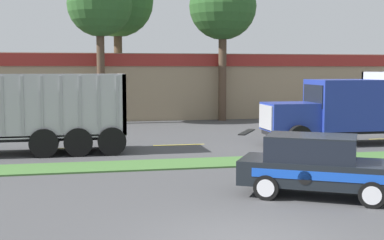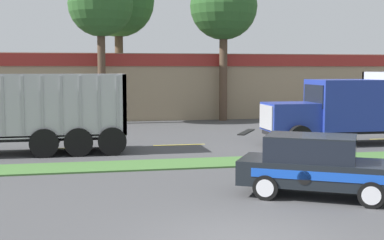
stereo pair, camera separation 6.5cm
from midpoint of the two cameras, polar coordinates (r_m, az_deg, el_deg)
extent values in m
cube|color=#477538|center=(19.54, -2.02, -4.72)|extent=(120.00, 1.98, 0.06)
cube|color=yellow|center=(24.24, -13.96, -2.95)|extent=(2.40, 0.14, 0.01)
cube|color=yellow|center=(24.60, -1.28, -2.66)|extent=(2.40, 0.14, 0.01)
cube|color=yellow|center=(26.09, 10.48, -2.28)|extent=(2.40, 0.14, 0.01)
cube|color=#ADADB2|center=(22.92, -14.40, -1.39)|extent=(5.84, 2.37, 0.12)
cube|color=#ADADB2|center=(22.84, -7.34, 1.81)|extent=(0.16, 2.37, 2.46)
cube|color=#ADADB2|center=(21.71, -14.62, 1.49)|extent=(5.84, 0.16, 2.46)
cube|color=#ADADB2|center=(23.92, -14.34, 1.85)|extent=(5.84, 0.16, 2.46)
cube|color=#99999E|center=(21.79, -19.44, 1.37)|extent=(0.10, 0.04, 2.34)
cube|color=#99999E|center=(21.70, -17.53, 1.41)|extent=(0.10, 0.04, 2.34)
cube|color=#99999E|center=(21.63, -15.60, 1.45)|extent=(0.10, 0.04, 2.34)
cube|color=#99999E|center=(21.59, -13.67, 1.49)|extent=(0.10, 0.04, 2.34)
cube|color=#99999E|center=(21.58, -11.73, 1.53)|extent=(0.10, 0.04, 2.34)
cube|color=#99999E|center=(21.59, -9.79, 1.56)|extent=(0.10, 0.04, 2.34)
cube|color=#99999E|center=(21.62, -7.86, 1.60)|extent=(0.10, 0.04, 2.34)
cylinder|color=black|center=(21.79, -8.43, -2.26)|extent=(1.15, 0.30, 1.15)
cylinder|color=black|center=(24.11, -8.73, -1.52)|extent=(1.15, 0.30, 1.15)
cylinder|color=black|center=(21.77, -11.93, -2.33)|extent=(1.15, 0.30, 1.15)
cylinder|color=black|center=(24.08, -11.89, -1.59)|extent=(1.15, 0.30, 1.15)
cylinder|color=black|center=(21.82, -15.42, -2.40)|extent=(1.15, 0.30, 1.15)
cylinder|color=black|center=(24.13, -15.05, -1.64)|extent=(1.15, 0.30, 1.15)
cube|color=#23389E|center=(24.55, 10.53, 0.36)|extent=(2.24, 1.92, 1.26)
cube|color=#B7B7BC|center=(24.14, 7.99, 0.32)|extent=(0.06, 1.64, 1.07)
cube|color=#23389E|center=(25.61, 16.01, 1.61)|extent=(3.02, 2.35, 2.29)
cube|color=black|center=(24.92, 12.91, 2.50)|extent=(0.04, 1.99, 1.03)
cube|color=silver|center=(26.37, 19.09, 2.07)|extent=(0.16, 2.35, 2.58)
cylinder|color=black|center=(23.58, 11.54, -1.84)|extent=(1.06, 0.30, 1.06)
cylinder|color=black|center=(25.70, 9.53, -1.21)|extent=(1.06, 0.30, 1.06)
cube|color=black|center=(15.07, 13.61, -5.47)|extent=(4.61, 3.65, 0.67)
cube|color=black|center=(14.99, 12.67, -2.97)|extent=(2.82, 2.50, 0.64)
cube|color=black|center=(14.94, 12.70, -1.67)|extent=(2.82, 2.50, 0.04)
cube|color=black|center=(15.21, 5.94, -1.29)|extent=(0.86, 1.30, 0.03)
cube|color=blue|center=(14.20, 13.32, -5.86)|extent=(3.01, 1.73, 0.23)
cylinder|color=black|center=(14.25, 12.01, -6.07)|extent=(0.32, 0.19, 0.37)
cylinder|color=black|center=(14.29, 18.70, -7.57)|extent=(0.69, 0.51, 0.68)
cylinder|color=silver|center=(14.19, 18.71, -7.67)|extent=(0.42, 0.25, 0.47)
cylinder|color=black|center=(15.91, 18.67, -6.25)|extent=(0.69, 0.51, 0.68)
cylinder|color=silver|center=(16.01, 18.67, -6.18)|extent=(0.42, 0.25, 0.47)
cylinder|color=black|center=(14.51, 7.98, -7.14)|extent=(0.69, 0.51, 0.68)
cylinder|color=silver|center=(14.40, 7.91, -7.23)|extent=(0.42, 0.25, 0.47)
cylinder|color=black|center=(16.10, 9.04, -5.89)|extent=(0.69, 0.51, 0.68)
cylinder|color=silver|center=(16.20, 9.11, -5.81)|extent=(0.42, 0.25, 0.47)
cube|color=#9E896B|center=(42.06, -1.80, 3.82)|extent=(32.39, 12.00, 4.51)
cube|color=maroon|center=(36.10, -0.17, 6.41)|extent=(30.77, 0.10, 0.80)
cylinder|color=brown|center=(36.02, 3.40, 5.04)|extent=(0.54, 0.54, 6.41)
sphere|color=#2D5B28|center=(36.26, 3.45, 12.06)|extent=(4.47, 4.47, 4.47)
cylinder|color=brown|center=(36.94, -7.72, 5.25)|extent=(0.56, 0.56, 6.72)
sphere|color=#2D5B28|center=(37.22, -7.82, 12.50)|extent=(4.87, 4.87, 4.87)
cylinder|color=brown|center=(34.27, -9.56, 4.93)|extent=(0.50, 0.50, 6.39)
sphere|color=#2D5B28|center=(34.50, -9.67, 12.11)|extent=(4.05, 4.05, 4.05)
camera|label=1|loc=(0.03, -89.90, 0.01)|focal=50.00mm
camera|label=2|loc=(0.03, 90.10, -0.01)|focal=50.00mm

